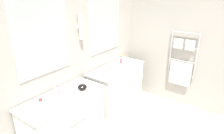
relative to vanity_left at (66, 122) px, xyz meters
name	(u,v)px	position (x,y,z in m)	size (l,w,h in m)	color
wall_back	(57,52)	(0.22, 0.33, 0.91)	(5.42, 0.14, 2.60)	#B2ADA3
wall_right	(177,38)	(2.15, -0.72, 0.88)	(0.13, 3.78, 2.60)	#B2ADA3
vanity_left	(66,122)	(0.00, 0.00, 0.00)	(1.18, 0.57, 0.80)	white
vanity_right	(118,87)	(1.30, 0.00, 0.00)	(1.18, 0.57, 0.80)	white
faucet_left	(55,88)	(0.00, 0.15, 0.48)	(0.17, 0.12, 0.18)	silver
faucet_right	(112,62)	(1.30, 0.15, 0.48)	(0.17, 0.12, 0.18)	silver
toiletry_bottle	(41,106)	(-0.37, -0.05, 0.47)	(0.07, 0.07, 0.17)	silver
amenity_bowl	(82,87)	(0.30, -0.05, 0.43)	(0.13, 0.13, 0.08)	black
flower_vase	(121,59)	(1.52, 0.10, 0.48)	(0.05, 0.05, 0.20)	#CC4C51
soap_dish	(118,71)	(1.12, -0.10, 0.41)	(0.09, 0.06, 0.04)	white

